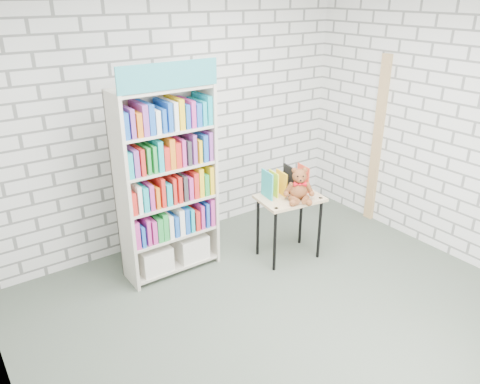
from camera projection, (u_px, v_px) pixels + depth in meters
ground at (287, 317)px, 4.32m from camera, size 4.50×4.50×0.00m
room_shell at (296, 130)px, 3.61m from camera, size 4.52×4.02×2.81m
bookshelf at (167, 182)px, 4.69m from camera, size 0.98×0.38×2.20m
display_table at (290, 206)px, 5.07m from camera, size 0.74×0.56×0.73m
table_books at (285, 181)px, 5.06m from camera, size 0.50×0.27×0.28m
teddy_bear at (299, 188)px, 4.90m from camera, size 0.34×0.33×0.35m
door_trim at (377, 141)px, 5.79m from camera, size 0.05×0.12×2.10m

